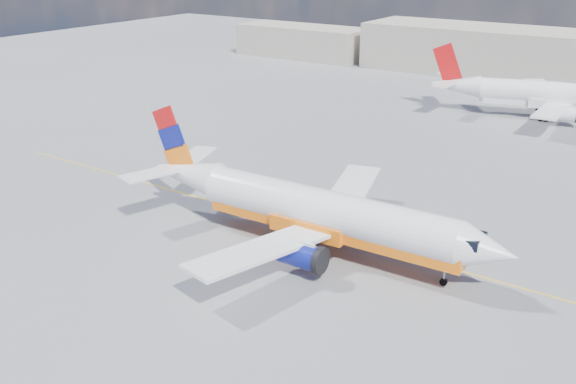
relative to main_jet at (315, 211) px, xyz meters
The scene contains 7 objects.
ground 4.18m from the main_jet, behind, with size 240.00×240.00×0.00m, color slate.
taxi_line 5.05m from the main_jet, 134.43° to the left, with size 70.00×0.15×0.01m, color yellow.
terminal_main 74.88m from the main_jet, 88.31° to the left, with size 70.00×14.00×8.00m, color #A69E8F.
terminal_annex 86.29m from the main_jet, 123.63° to the left, with size 26.00×10.00×6.00m, color #A69E8F.
main_jet is the anchor object (origin of this frame).
second_jet 50.39m from the main_jet, 84.22° to the left, with size 30.34×23.08×9.19m.
traffic_cone 8.25m from the main_jet, 134.51° to the right, with size 0.37×0.37×0.51m.
Camera 1 is at (25.76, -37.07, 21.82)m, focal length 40.00 mm.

